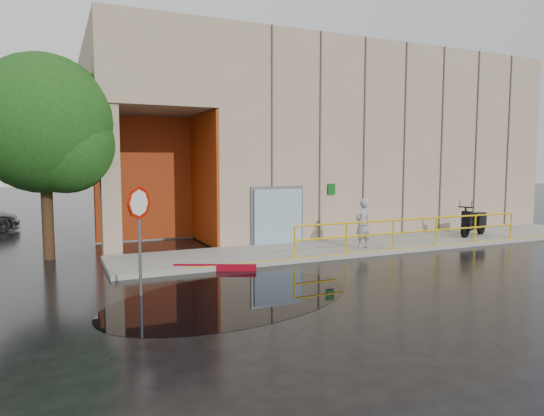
% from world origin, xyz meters
% --- Properties ---
extents(ground, '(120.00, 120.00, 0.00)m').
position_xyz_m(ground, '(0.00, 0.00, 0.00)').
color(ground, black).
rests_on(ground, ground).
extents(sidewalk, '(20.00, 3.00, 0.15)m').
position_xyz_m(sidewalk, '(4.00, 4.50, 0.07)').
color(sidewalk, gray).
rests_on(sidewalk, ground).
extents(building, '(20.00, 10.17, 8.00)m').
position_xyz_m(building, '(5.10, 10.98, 4.21)').
color(building, gray).
rests_on(building, ground).
extents(guardrail, '(9.56, 0.06, 1.03)m').
position_xyz_m(guardrail, '(4.25, 3.15, 0.68)').
color(guardrail, yellow).
rests_on(guardrail, sidewalk).
extents(person, '(0.70, 0.53, 1.74)m').
position_xyz_m(person, '(2.42, 3.70, 1.02)').
color(person, '#9B9A9F').
rests_on(person, sidewalk).
extents(scooter, '(1.98, 1.16, 1.49)m').
position_xyz_m(scooter, '(8.24, 4.29, 1.01)').
color(scooter, black).
rests_on(scooter, sidewalk).
extents(stop_sign, '(0.62, 0.53, 2.58)m').
position_xyz_m(stop_sign, '(-5.50, 1.25, 1.88)').
color(stop_sign, '#5A5A5E').
rests_on(stop_sign, ground).
extents(red_curb, '(2.25, 1.17, 0.18)m').
position_xyz_m(red_curb, '(-3.11, 3.10, 0.09)').
color(red_curb, maroon).
rests_on(red_curb, ground).
extents(puddle, '(7.33, 5.74, 0.01)m').
position_xyz_m(puddle, '(-3.58, 0.21, 0.00)').
color(puddle, black).
rests_on(puddle, ground).
extents(tree_near, '(4.39, 4.39, 6.53)m').
position_xyz_m(tree_near, '(-7.35, 6.79, 4.16)').
color(tree_near, black).
rests_on(tree_near, ground).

